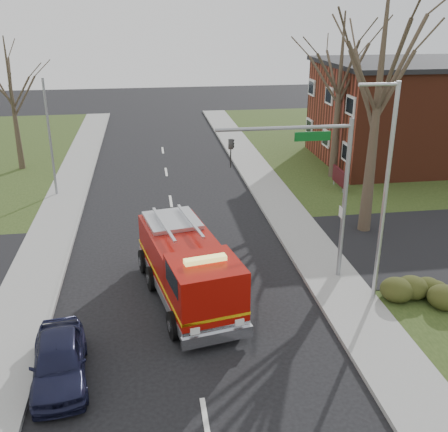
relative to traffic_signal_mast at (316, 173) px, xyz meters
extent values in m
plane|color=black|center=(-5.21, -1.50, -4.71)|extent=(120.00, 120.00, 0.00)
cube|color=gray|center=(0.99, -1.50, -4.63)|extent=(2.40, 80.00, 0.15)
cube|color=gray|center=(-11.41, -1.50, -4.63)|extent=(2.40, 80.00, 0.15)
cube|color=maroon|center=(13.79, 16.50, -1.21)|extent=(15.00, 10.00, 7.00)
cube|color=black|center=(13.79, 16.50, 2.39)|extent=(15.40, 10.40, 0.30)
cube|color=silver|center=(6.24, 16.50, -2.71)|extent=(0.12, 1.40, 1.20)
cube|color=#420F15|center=(5.29, 11.00, -3.81)|extent=(0.12, 2.00, 1.00)
cylinder|color=gray|center=(5.29, 10.20, -4.26)|extent=(0.08, 0.08, 0.90)
cylinder|color=gray|center=(5.29, 11.80, -4.26)|extent=(0.08, 0.08, 0.90)
ellipsoid|color=#2B3112|center=(3.79, -2.50, -4.13)|extent=(2.80, 2.00, 0.90)
cone|color=#35291F|center=(4.29, 4.50, 1.29)|extent=(0.64, 0.64, 12.00)
cone|color=#35291F|center=(5.79, 13.50, 0.54)|extent=(0.56, 0.56, 10.50)
cone|color=#35291F|center=(-15.21, 18.50, -0.21)|extent=(0.44, 0.44, 9.00)
cylinder|color=gray|center=(1.29, 0.00, -1.31)|extent=(0.18, 0.18, 6.80)
cylinder|color=gray|center=(-1.31, 0.00, 1.79)|extent=(5.20, 0.14, 0.14)
cube|color=#0C591E|center=(-0.21, 0.00, 1.44)|extent=(1.40, 0.06, 0.35)
imported|color=black|center=(-3.31, 0.00, 1.44)|extent=(0.22, 0.18, 1.10)
cylinder|color=#B7BABF|center=(1.99, -2.00, -0.51)|extent=(0.16, 0.16, 8.40)
cylinder|color=#B7BABF|center=(1.29, -2.00, 3.59)|extent=(1.40, 0.12, 0.12)
cylinder|color=gray|center=(-12.01, 12.50, -1.21)|extent=(0.14, 0.14, 7.00)
cube|color=#950D06|center=(-5.34, 0.39, -3.30)|extent=(3.24, 5.10, 1.91)
cube|color=#950D06|center=(-4.68, -3.00, -3.16)|extent=(2.78, 2.78, 2.19)
cube|color=#B7BABF|center=(-5.13, -0.68, -4.07)|extent=(3.71, 7.43, 0.41)
cube|color=#E5B20C|center=(-5.13, -0.68, -3.57)|extent=(3.72, 7.43, 0.11)
cube|color=black|center=(-4.48, -3.99, -2.48)|extent=(2.05, 0.49, 0.77)
cube|color=#E5D866|center=(-4.68, -3.00, -1.93)|extent=(1.49, 0.59, 0.16)
cylinder|color=black|center=(-5.82, -3.32, -4.21)|extent=(0.51, 1.04, 1.00)
cylinder|color=black|center=(-3.50, -2.87, -4.21)|extent=(0.51, 1.04, 1.00)
cylinder|color=black|center=(-6.82, 1.77, -4.21)|extent=(0.51, 1.04, 1.00)
cylinder|color=black|center=(-4.49, 2.23, -4.21)|extent=(0.51, 1.04, 1.00)
imported|color=black|center=(-9.41, -4.98, -4.02)|extent=(2.06, 4.19, 1.37)
camera|label=1|loc=(-6.38, -18.73, 5.95)|focal=42.00mm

